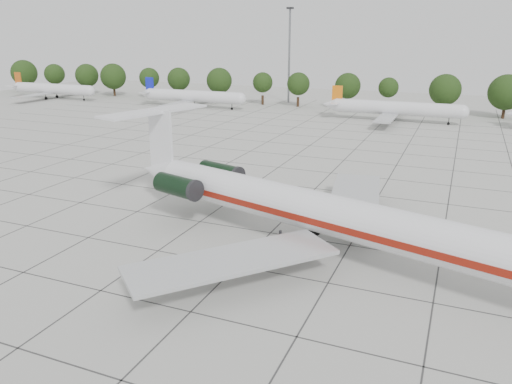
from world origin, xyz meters
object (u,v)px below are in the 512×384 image
main_airliner (305,208)px  bg_airliner_a (53,89)px  bg_airliner_b (193,96)px  floodlight_mast (289,50)px  bg_airliner_c (395,108)px

main_airliner → bg_airliner_a: 125.72m
bg_airliner_a → bg_airliner_b: size_ratio=1.00×
floodlight_mast → bg_airliner_c: bearing=-32.9°
bg_airliner_a → bg_airliner_b: (47.14, 0.70, 0.00)m
bg_airliner_b → floodlight_mast: bearing=43.4°
main_airliner → bg_airliner_b: (-54.26, 75.02, -0.98)m
bg_airliner_c → floodlight_mast: floodlight_mast is taller
bg_airliner_a → floodlight_mast: 71.01m
bg_airliner_b → bg_airliner_c: (52.37, -1.79, 0.00)m
bg_airliner_c → bg_airliner_a: bearing=179.4°
bg_airliner_c → floodlight_mast: 40.05m
main_airliner → bg_airliner_a: bearing=159.8°
main_airliner → bg_airliner_b: 92.59m
floodlight_mast → bg_airliner_a: bearing=-163.6°
bg_airliner_b → floodlight_mast: floodlight_mast is taller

